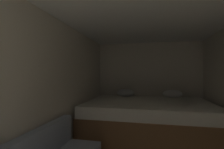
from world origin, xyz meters
TOP-DOWN VIEW (x-y plane):
  - wall_back at (0.00, 4.19)m, footprint 2.73×0.05m
  - wall_left at (-1.34, 1.76)m, footprint 0.05×4.79m
  - ceiling_slab at (0.00, 1.76)m, footprint 2.73×4.79m
  - bed at (0.00, 3.23)m, footprint 2.51×1.78m

SIDE VIEW (x-z plane):
  - bed at x=0.00m, z-range -0.09..0.86m
  - wall_back at x=0.00m, z-range 0.00..2.15m
  - wall_left at x=-1.34m, z-range 0.00..2.15m
  - ceiling_slab at x=0.00m, z-range 2.15..2.20m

